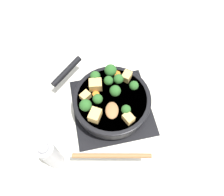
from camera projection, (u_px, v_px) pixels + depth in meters
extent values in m
plane|color=silver|center=(112.00, 107.00, 0.89)|extent=(2.40, 2.40, 0.00)
cube|color=black|center=(112.00, 107.00, 0.89)|extent=(0.31, 0.31, 0.01)
torus|color=black|center=(112.00, 105.00, 0.87)|extent=(0.24, 0.24, 0.01)
cube|color=black|center=(112.00, 105.00, 0.87)|extent=(0.01, 0.23, 0.01)
cube|color=black|center=(112.00, 105.00, 0.87)|extent=(0.23, 0.01, 0.01)
cylinder|color=black|center=(112.00, 101.00, 0.84)|extent=(0.29, 0.29, 0.06)
cylinder|color=#5B3316|center=(112.00, 101.00, 0.84)|extent=(0.26, 0.26, 0.05)
torus|color=black|center=(112.00, 98.00, 0.82)|extent=(0.30, 0.30, 0.01)
cylinder|color=black|center=(67.00, 71.00, 0.89)|extent=(0.13, 0.14, 0.02)
ellipsoid|color=olive|center=(112.00, 110.00, 0.79)|extent=(0.08, 0.06, 0.01)
cylinder|color=olive|center=(112.00, 156.00, 0.71)|extent=(0.07, 0.26, 0.02)
cube|color=tan|center=(128.00, 118.00, 0.76)|extent=(0.05, 0.04, 0.03)
cube|color=tan|center=(85.00, 96.00, 0.81)|extent=(0.04, 0.04, 0.03)
cube|color=tan|center=(96.00, 85.00, 0.82)|extent=(0.04, 0.05, 0.04)
cube|color=tan|center=(127.00, 76.00, 0.85)|extent=(0.05, 0.05, 0.03)
cube|color=tan|center=(95.00, 115.00, 0.77)|extent=(0.06, 0.06, 0.04)
cylinder|color=#709956|center=(115.00, 94.00, 0.82)|extent=(0.01, 0.01, 0.01)
sphere|color=#285B23|center=(115.00, 91.00, 0.80)|extent=(0.04, 0.04, 0.04)
cylinder|color=#709956|center=(96.00, 79.00, 0.85)|extent=(0.01, 0.01, 0.01)
sphere|color=#285B23|center=(95.00, 76.00, 0.83)|extent=(0.04, 0.04, 0.04)
cylinder|color=#709956|center=(86.00, 108.00, 0.79)|extent=(0.01, 0.01, 0.01)
sphere|color=#285B23|center=(86.00, 105.00, 0.77)|extent=(0.04, 0.04, 0.04)
cylinder|color=#709956|center=(111.00, 74.00, 0.86)|extent=(0.01, 0.01, 0.01)
sphere|color=#285B23|center=(111.00, 70.00, 0.84)|extent=(0.05, 0.05, 0.05)
cylinder|color=#709956|center=(108.00, 83.00, 0.84)|extent=(0.01, 0.01, 0.01)
sphere|color=#285B23|center=(108.00, 81.00, 0.82)|extent=(0.04, 0.04, 0.04)
cylinder|color=#709956|center=(133.00, 88.00, 0.83)|extent=(0.01, 0.01, 0.01)
sphere|color=#285B23|center=(134.00, 86.00, 0.81)|extent=(0.04, 0.04, 0.04)
cylinder|color=#709956|center=(118.00, 82.00, 0.84)|extent=(0.01, 0.01, 0.01)
sphere|color=#285B23|center=(119.00, 79.00, 0.83)|extent=(0.04, 0.04, 0.04)
cylinder|color=#709956|center=(98.00, 101.00, 0.80)|extent=(0.01, 0.01, 0.01)
sphere|color=#285B23|center=(98.00, 99.00, 0.79)|extent=(0.04, 0.04, 0.04)
cylinder|color=#709956|center=(126.00, 112.00, 0.79)|extent=(0.01, 0.01, 0.01)
sphere|color=#285B23|center=(126.00, 110.00, 0.77)|extent=(0.03, 0.03, 0.03)
cylinder|color=orange|center=(96.00, 94.00, 0.82)|extent=(0.03, 0.03, 0.01)
cylinder|color=orange|center=(117.00, 74.00, 0.87)|extent=(0.03, 0.03, 0.01)
cylinder|color=#B2B2B7|center=(52.00, 156.00, 0.71)|extent=(0.05, 0.05, 0.18)
sphere|color=#B2B2B7|center=(43.00, 147.00, 0.62)|extent=(0.04, 0.04, 0.04)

